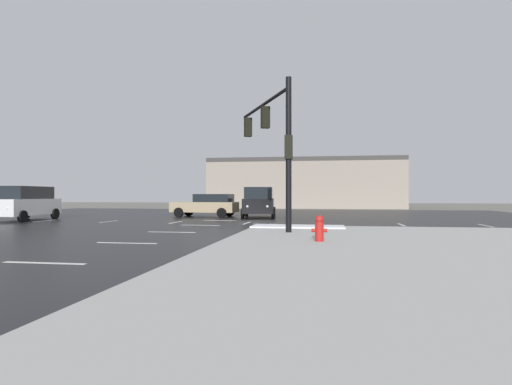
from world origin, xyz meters
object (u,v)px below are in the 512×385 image
sedan_tan (207,205)px  suv_white (24,202)px  traffic_signal_mast (273,133)px  fire_hydrant (319,228)px  suv_black (259,202)px

sedan_tan → suv_white: bearing=34.1°
traffic_signal_mast → sedan_tan: traffic_signal_mast is taller
traffic_signal_mast → fire_hydrant: 6.21m
sedan_tan → traffic_signal_mast: bearing=122.0°
traffic_signal_mast → fire_hydrant: (1.99, -4.67, -3.58)m
traffic_signal_mast → suv_white: traffic_signal_mast is taller
traffic_signal_mast → suv_black: (-2.29, 10.91, -3.02)m
suv_black → sedan_tan: bearing=-96.4°
traffic_signal_mast → suv_white: (-15.59, 5.20, -3.02)m
suv_black → sedan_tan: size_ratio=1.08×
traffic_signal_mast → suv_white: 16.71m
traffic_signal_mast → suv_black: bearing=-14.0°
suv_white → sedan_tan: size_ratio=1.07×
fire_hydrant → suv_black: (-4.28, 15.58, 0.55)m
traffic_signal_mast → suv_black: size_ratio=1.20×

